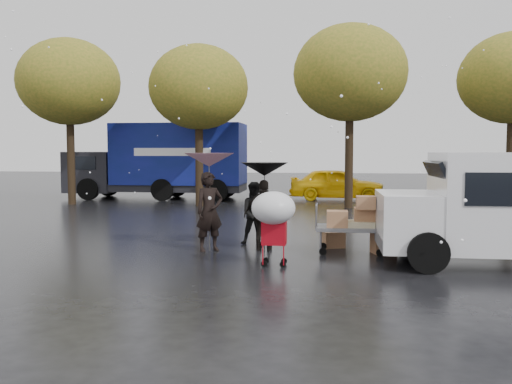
# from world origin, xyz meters

# --- Properties ---
(ground) EXTENTS (90.00, 90.00, 0.00)m
(ground) POSITION_xyz_m (0.00, 0.00, 0.00)
(ground) COLOR black
(ground) RESTS_ON ground
(person_pink) EXTENTS (0.77, 0.73, 1.77)m
(person_pink) POSITION_xyz_m (-0.93, 0.23, 0.88)
(person_pink) COLOR black
(person_pink) RESTS_ON ground
(person_middle) EXTENTS (0.82, 0.70, 1.50)m
(person_middle) POSITION_xyz_m (-0.01, 1.17, 0.75)
(person_middle) COLOR black
(person_middle) RESTS_ON ground
(person_black) EXTENTS (0.93, 0.39, 1.59)m
(person_black) POSITION_xyz_m (0.28, 0.45, 0.79)
(person_black) COLOR black
(person_black) RESTS_ON ground
(umbrella_pink) EXTENTS (1.11, 1.11, 2.19)m
(umbrella_pink) POSITION_xyz_m (-0.93, 0.23, 2.03)
(umbrella_pink) COLOR #4C4C4C
(umbrella_pink) RESTS_ON ground
(umbrella_black) EXTENTS (1.05, 1.05, 1.98)m
(umbrella_black) POSITION_xyz_m (0.28, 0.45, 1.82)
(umbrella_black) COLOR #4C4C4C
(umbrella_black) RESTS_ON ground
(vendor_cart) EXTENTS (1.52, 0.80, 1.27)m
(vendor_cart) POSITION_xyz_m (2.27, 0.36, 0.73)
(vendor_cart) COLOR slate
(vendor_cart) RESTS_ON ground
(shopping_cart) EXTENTS (0.84, 0.84, 1.46)m
(shopping_cart) POSITION_xyz_m (0.66, -1.29, 1.06)
(shopping_cart) COLOR #B20A18
(shopping_cart) RESTS_ON ground
(blue_truck) EXTENTS (8.30, 2.60, 3.50)m
(blue_truck) POSITION_xyz_m (-6.02, 13.13, 1.76)
(blue_truck) COLOR navy
(blue_truck) RESTS_ON ground
(box_ground_near) EXTENTS (0.57, 0.51, 0.44)m
(box_ground_near) POSITION_xyz_m (2.90, 0.47, 0.22)
(box_ground_near) COLOR #935E40
(box_ground_near) RESTS_ON ground
(box_ground_far) EXTENTS (0.58, 0.52, 0.37)m
(box_ground_far) POSITION_xyz_m (1.81, 1.04, 0.19)
(box_ground_far) COLOR #935E40
(box_ground_far) RESTS_ON ground
(yellow_taxi) EXTENTS (4.32, 1.79, 1.46)m
(yellow_taxi) POSITION_xyz_m (2.10, 13.50, 0.73)
(yellow_taxi) COLOR yellow
(yellow_taxi) RESTS_ON ground
(tree_row) EXTENTS (21.60, 4.40, 7.12)m
(tree_row) POSITION_xyz_m (-0.47, 10.00, 5.02)
(tree_row) COLOR black
(tree_row) RESTS_ON ground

